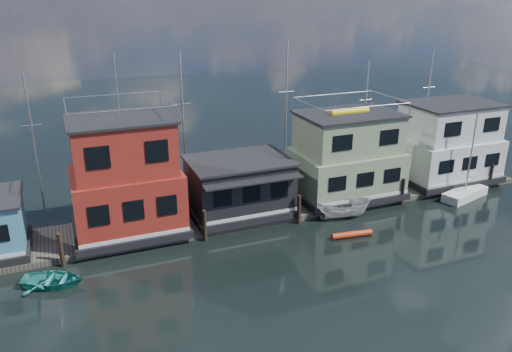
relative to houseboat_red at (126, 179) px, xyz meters
name	(u,v)px	position (x,y,z in m)	size (l,w,h in m)	color
ground	(324,301)	(8.50, -12.00, -4.10)	(160.00, 160.00, 0.00)	black
dock	(246,212)	(8.50, 0.00, -3.90)	(48.00, 5.00, 0.40)	#595147
houseboat_red	(126,179)	(0.00, 0.00, 0.00)	(7.40, 5.90, 11.86)	black
houseboat_dark	(239,186)	(8.00, -0.02, -1.69)	(7.40, 6.10, 4.06)	black
houseboat_green	(347,157)	(17.00, 0.00, -0.55)	(8.40, 5.90, 7.03)	black
houseboat_white	(447,143)	(27.00, 0.00, -0.57)	(8.40, 5.90, 6.66)	black
pilings	(256,217)	(8.17, -2.80, -3.00)	(42.28, 0.28, 2.20)	#2D2116
background_masts	(273,119)	(13.26, 6.00, 1.45)	(36.40, 0.16, 12.00)	silver
red_kayak	(352,234)	(13.92, -6.09, -3.89)	(0.42, 0.42, 2.90)	red
motorboat	(343,209)	(14.93, -3.25, -3.33)	(1.50, 3.99, 1.54)	silver
day_sailer	(465,193)	(26.13, -3.58, -3.69)	(4.67, 2.63, 7.00)	silver
dinghy_teal	(52,280)	(-5.13, -4.82, -3.74)	(2.53, 3.54, 0.73)	teal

